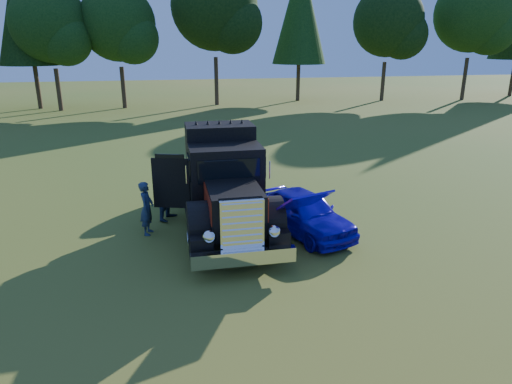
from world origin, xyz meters
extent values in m
plane|color=#345E1B|center=(0.00, 0.00, 0.00)|extent=(120.00, 120.00, 0.00)
cylinder|color=#2D2116|center=(-11.00, 30.50, 2.34)|extent=(0.36, 0.36, 4.68)
cone|color=black|center=(-11.00, 30.50, 8.45)|extent=(5.20, 5.20, 9.75)
cylinder|color=#2D2116|center=(-4.00, 29.50, 1.71)|extent=(0.36, 0.36, 3.42)
sphere|color=black|center=(-4.00, 29.50, 6.84)|extent=(6.08, 6.08, 6.08)
sphere|color=black|center=(-2.86, 28.74, 5.70)|extent=(4.18, 4.18, 4.18)
cylinder|color=#2D2116|center=(4.00, 30.00, 2.07)|extent=(0.36, 0.36, 4.14)
sphere|color=black|center=(4.00, 30.00, 8.28)|extent=(7.36, 7.36, 7.36)
sphere|color=black|center=(5.38, 29.08, 6.90)|extent=(5.06, 5.06, 5.06)
cylinder|color=#2D2116|center=(12.00, 31.50, 2.25)|extent=(0.36, 0.36, 4.50)
cone|color=black|center=(12.00, 31.50, 8.12)|extent=(5.00, 5.00, 9.38)
cylinder|color=#2D2116|center=(20.00, 30.00, 1.80)|extent=(0.36, 0.36, 3.60)
sphere|color=black|center=(20.00, 30.00, 7.20)|extent=(6.40, 6.40, 6.40)
sphere|color=black|center=(21.20, 29.20, 6.00)|extent=(4.40, 4.40, 4.40)
cylinder|color=#2D2116|center=(28.00, 29.00, 1.98)|extent=(0.36, 0.36, 3.96)
sphere|color=black|center=(28.00, 29.00, 7.92)|extent=(7.04, 7.04, 7.04)
sphere|color=black|center=(29.32, 28.12, 6.60)|extent=(4.84, 4.84, 4.84)
cylinder|color=#2D2116|center=(-9.06, 28.91, 1.68)|extent=(0.36, 0.36, 3.36)
sphere|color=black|center=(-9.06, 28.91, 6.73)|extent=(5.98, 5.98, 5.98)
sphere|color=black|center=(-7.94, 28.16, 5.61)|extent=(4.11, 4.11, 4.11)
cylinder|color=black|center=(-0.21, -0.58, 0.55)|extent=(0.32, 1.10, 1.10)
cylinder|color=black|center=(1.89, -0.58, 0.55)|extent=(0.32, 1.10, 1.10)
cylinder|color=black|center=(-0.21, 4.22, 0.55)|extent=(0.32, 1.10, 1.10)
cylinder|color=black|center=(1.89, 4.22, 0.55)|extent=(0.32, 1.10, 1.10)
cylinder|color=black|center=(0.12, 4.22, 0.55)|extent=(0.32, 1.10, 1.10)
cylinder|color=black|center=(1.56, 4.22, 0.55)|extent=(0.32, 1.10, 1.10)
cube|color=black|center=(0.84, 2.02, 0.62)|extent=(1.60, 6.40, 0.28)
cube|color=white|center=(0.84, -1.83, 0.55)|extent=(2.50, 0.22, 0.36)
cube|color=white|center=(0.84, -1.53, 1.25)|extent=(1.05, 0.30, 1.30)
cube|color=black|center=(0.84, -0.48, 1.30)|extent=(1.35, 1.80, 1.10)
cube|color=maroon|center=(0.15, -0.48, 1.50)|extent=(0.02, 1.80, 0.60)
cube|color=maroon|center=(1.53, -0.48, 1.50)|extent=(0.02, 1.80, 0.60)
cylinder|color=black|center=(-0.11, -0.58, 0.95)|extent=(0.55, 1.24, 1.24)
cylinder|color=black|center=(1.79, -0.58, 0.95)|extent=(0.55, 1.24, 1.24)
sphere|color=white|center=(0.06, -1.60, 1.05)|extent=(0.32, 0.32, 0.32)
sphere|color=white|center=(1.62, -1.60, 1.05)|extent=(0.32, 0.32, 0.32)
cube|color=black|center=(0.84, 1.07, 1.55)|extent=(2.05, 1.30, 2.10)
cube|color=black|center=(0.84, 0.40, 2.05)|extent=(1.70, 0.05, 0.65)
cube|color=black|center=(0.84, 2.37, 1.75)|extent=(2.05, 1.30, 2.50)
cube|color=black|center=(0.84, 4.02, 0.95)|extent=(2.00, 2.00, 0.35)
cube|color=black|center=(-0.71, 1.56, 1.45)|extent=(1.07, 0.38, 1.50)
cube|color=maroon|center=(-0.73, 1.61, 1.30)|extent=(0.82, 0.26, 0.75)
imported|color=#0732A5|center=(3.07, 0.59, 0.63)|extent=(2.60, 3.95, 1.25)
cube|color=#0732A5|center=(2.51, -1.02, 1.55)|extent=(1.53, 1.30, 0.67)
imported|color=#222E4F|center=(-1.45, 1.38, 0.80)|extent=(0.50, 0.65, 1.59)
imported|color=#1D2543|center=(-0.76, 2.48, 0.97)|extent=(1.10, 1.18, 1.93)
camera|label=1|loc=(-0.81, -11.41, 5.38)|focal=32.00mm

